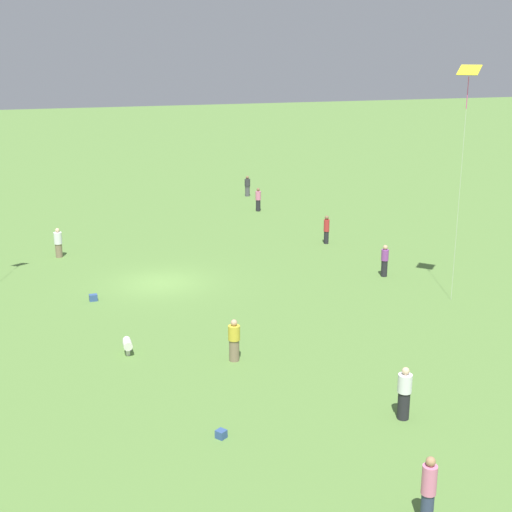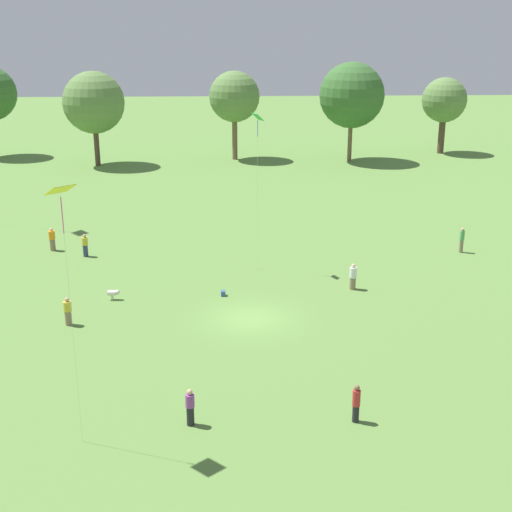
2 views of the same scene
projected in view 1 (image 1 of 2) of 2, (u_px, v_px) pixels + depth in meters
The scene contains 13 objects.
ground_plane at pixel (161, 283), 35.37m from camera, with size 240.00×240.00×0.00m, color #5B843D.
person_0 at pixel (234, 341), 26.26m from camera, with size 0.62×0.62×1.62m.
person_3 at pixel (385, 261), 36.20m from camera, with size 0.52×0.52×1.65m.
person_4 at pixel (58, 243), 39.62m from camera, with size 0.56×0.56×1.67m.
person_5 at pixel (247, 186), 56.53m from camera, with size 0.45×0.45×1.62m.
person_7 at pixel (258, 200), 51.16m from camera, with size 0.45×0.45×1.69m.
person_8 at pixel (428, 491), 17.05m from camera, with size 0.52×0.52×1.83m.
person_9 at pixel (404, 394), 22.05m from camera, with size 0.50×0.50×1.74m.
person_10 at pixel (326, 229), 42.42m from camera, with size 0.42×0.42×1.72m.
kite_4 at pixel (469, 80), 30.21m from camera, with size 1.20×1.19×10.52m.
dog_0 at pixel (127, 344), 26.91m from camera, with size 0.73×0.37×0.63m.
picnic_bag_1 at pixel (93, 298), 32.77m from camera, with size 0.27×0.36×0.31m.
picnic_bag_2 at pixel (221, 434), 21.12m from camera, with size 0.38×0.37×0.25m.
Camera 1 is at (-33.20, 7.18, 11.02)m, focal length 50.00 mm.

